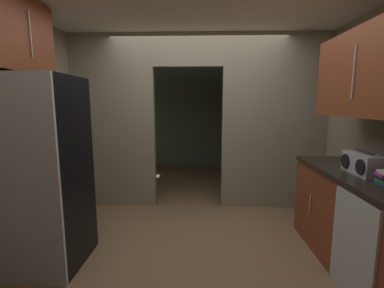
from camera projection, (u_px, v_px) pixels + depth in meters
ground at (196, 248)px, 2.88m from camera, size 20.00×20.00×0.00m
kitchen_overhead_slab at (198, 8)px, 2.86m from camera, size 4.15×6.51×0.06m
kitchen_partition at (201, 118)px, 3.91m from camera, size 3.75×0.12×2.56m
adjoining_room_shell at (199, 117)px, 5.79m from camera, size 3.75×2.73×2.56m
refrigerator at (40, 174)px, 2.50m from camera, size 0.74×0.72×1.81m
lower_cabinet_run at (360, 221)px, 2.49m from camera, size 0.66×1.62×0.93m
dishwasher at (352, 250)px, 2.06m from camera, size 0.02×0.56×0.87m
upper_cabinet_counterside at (375, 72)px, 2.28m from camera, size 0.36×1.46×0.78m
upper_cabinet_fridgeside at (11, 34)px, 2.41m from camera, size 0.36×0.82×0.69m
boombox at (363, 164)px, 2.39m from camera, size 0.20×0.40×0.22m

